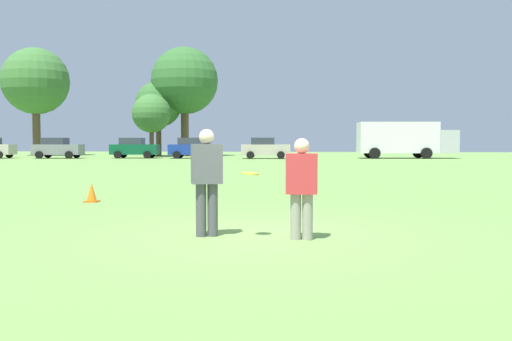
{
  "coord_description": "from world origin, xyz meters",
  "views": [
    {
      "loc": [
        0.96,
        -9.03,
        1.5
      ],
      "look_at": [
        -0.05,
        1.47,
        0.96
      ],
      "focal_mm": 39.91,
      "sensor_mm": 36.0,
      "label": 1
    }
  ],
  "objects_px": {
    "parked_car_mid_right": "(192,148)",
    "box_truck": "(404,138)",
    "player_thrower": "(207,176)",
    "traffic_cone": "(92,193)",
    "player_defender": "(302,183)",
    "parked_car_near_right": "(265,148)",
    "frisbee": "(250,174)",
    "parked_car_center": "(134,148)",
    "parked_car_mid_left": "(57,148)"
  },
  "relations": [
    {
      "from": "parked_car_center",
      "to": "box_truck",
      "type": "relative_size",
      "value": 0.5
    },
    {
      "from": "player_defender",
      "to": "parked_car_near_right",
      "type": "relative_size",
      "value": 0.36
    },
    {
      "from": "player_defender",
      "to": "parked_car_mid_right",
      "type": "xyz_separation_m",
      "value": [
        -10.27,
        40.79,
        0.06
      ]
    },
    {
      "from": "parked_car_mid_left",
      "to": "box_truck",
      "type": "height_order",
      "value": "box_truck"
    },
    {
      "from": "frisbee",
      "to": "parked_car_mid_left",
      "type": "xyz_separation_m",
      "value": [
        -21.34,
        39.55,
        -0.08
      ]
    },
    {
      "from": "parked_car_center",
      "to": "parked_car_near_right",
      "type": "height_order",
      "value": "same"
    },
    {
      "from": "parked_car_mid_left",
      "to": "parked_car_near_right",
      "type": "height_order",
      "value": "same"
    },
    {
      "from": "parked_car_center",
      "to": "parked_car_mid_right",
      "type": "bearing_deg",
      "value": -0.66
    },
    {
      "from": "player_defender",
      "to": "parked_car_center",
      "type": "relative_size",
      "value": 0.36
    },
    {
      "from": "parked_car_mid_left",
      "to": "parked_car_near_right",
      "type": "xyz_separation_m",
      "value": [
        18.33,
        0.9,
        0.0
      ]
    },
    {
      "from": "parked_car_near_right",
      "to": "parked_car_center",
      "type": "bearing_deg",
      "value": 178.54
    },
    {
      "from": "parked_car_center",
      "to": "parked_car_near_right",
      "type": "relative_size",
      "value": 1.0
    },
    {
      "from": "parked_car_near_right",
      "to": "player_thrower",
      "type": "bearing_deg",
      "value": -86.72
    },
    {
      "from": "parked_car_center",
      "to": "box_truck",
      "type": "bearing_deg",
      "value": 3.91
    },
    {
      "from": "frisbee",
      "to": "box_truck",
      "type": "bearing_deg",
      "value": 77.81
    },
    {
      "from": "player_thrower",
      "to": "parked_car_near_right",
      "type": "height_order",
      "value": "parked_car_near_right"
    },
    {
      "from": "parked_car_near_right",
      "to": "frisbee",
      "type": "bearing_deg",
      "value": -85.75
    },
    {
      "from": "parked_car_mid_right",
      "to": "traffic_cone",
      "type": "bearing_deg",
      "value": -82.04
    },
    {
      "from": "player_thrower",
      "to": "traffic_cone",
      "type": "distance_m",
      "value": 6.1
    },
    {
      "from": "parked_car_center",
      "to": "box_truck",
      "type": "height_order",
      "value": "box_truck"
    },
    {
      "from": "player_thrower",
      "to": "box_truck",
      "type": "xyz_separation_m",
      "value": [
        9.85,
        42.33,
        0.8
      ]
    },
    {
      "from": "player_thrower",
      "to": "traffic_cone",
      "type": "relative_size",
      "value": 3.52
    },
    {
      "from": "frisbee",
      "to": "parked_car_mid_right",
      "type": "distance_m",
      "value": 41.78
    },
    {
      "from": "player_defender",
      "to": "parked_car_center",
      "type": "distance_m",
      "value": 43.71
    },
    {
      "from": "player_defender",
      "to": "parked_car_mid_right",
      "type": "distance_m",
      "value": 42.07
    },
    {
      "from": "box_truck",
      "to": "parked_car_near_right",
      "type": "bearing_deg",
      "value": -170.96
    },
    {
      "from": "player_defender",
      "to": "traffic_cone",
      "type": "distance_m",
      "value": 7.22
    },
    {
      "from": "parked_car_mid_right",
      "to": "box_truck",
      "type": "relative_size",
      "value": 0.5
    },
    {
      "from": "player_thrower",
      "to": "player_defender",
      "type": "xyz_separation_m",
      "value": [
        1.49,
        -0.16,
        -0.09
      ]
    },
    {
      "from": "player_thrower",
      "to": "traffic_cone",
      "type": "bearing_deg",
      "value": 128.4
    },
    {
      "from": "player_thrower",
      "to": "box_truck",
      "type": "bearing_deg",
      "value": 76.9
    },
    {
      "from": "player_thrower",
      "to": "parked_car_mid_right",
      "type": "bearing_deg",
      "value": 102.19
    },
    {
      "from": "frisbee",
      "to": "parked_car_mid_left",
      "type": "relative_size",
      "value": 0.06
    },
    {
      "from": "player_thrower",
      "to": "parked_car_near_right",
      "type": "xyz_separation_m",
      "value": [
        -2.31,
        40.39,
        -0.03
      ]
    },
    {
      "from": "player_defender",
      "to": "box_truck",
      "type": "relative_size",
      "value": 0.18
    },
    {
      "from": "traffic_cone",
      "to": "parked_car_mid_right",
      "type": "relative_size",
      "value": 0.11
    },
    {
      "from": "parked_car_mid_left",
      "to": "box_truck",
      "type": "xyz_separation_m",
      "value": [
        30.5,
        2.84,
        0.83
      ]
    },
    {
      "from": "player_thrower",
      "to": "frisbee",
      "type": "xyz_separation_m",
      "value": [
        0.7,
        -0.06,
        0.05
      ]
    },
    {
      "from": "frisbee",
      "to": "traffic_cone",
      "type": "bearing_deg",
      "value": 132.85
    },
    {
      "from": "player_thrower",
      "to": "parked_car_center",
      "type": "distance_m",
      "value": 43.05
    },
    {
      "from": "frisbee",
      "to": "traffic_cone",
      "type": "relative_size",
      "value": 0.57
    },
    {
      "from": "player_thrower",
      "to": "parked_car_mid_left",
      "type": "relative_size",
      "value": 0.39
    },
    {
      "from": "parked_car_mid_right",
      "to": "parked_car_mid_left",
      "type": "bearing_deg",
      "value": -174.51
    },
    {
      "from": "parked_car_mid_right",
      "to": "box_truck",
      "type": "bearing_deg",
      "value": 5.2
    },
    {
      "from": "player_thrower",
      "to": "traffic_cone",
      "type": "height_order",
      "value": "player_thrower"
    },
    {
      "from": "player_defender",
      "to": "frisbee",
      "type": "height_order",
      "value": "player_defender"
    },
    {
      "from": "parked_car_mid_left",
      "to": "parked_car_mid_right",
      "type": "xyz_separation_m",
      "value": [
        11.87,
        1.14,
        0.0
      ]
    },
    {
      "from": "traffic_cone",
      "to": "parked_car_mid_right",
      "type": "bearing_deg",
      "value": 97.96
    },
    {
      "from": "parked_car_mid_left",
      "to": "parked_car_center",
      "type": "xyz_separation_m",
      "value": [
        6.59,
        1.2,
        0.0
      ]
    },
    {
      "from": "player_thrower",
      "to": "parked_car_center",
      "type": "bearing_deg",
      "value": 109.05
    }
  ]
}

